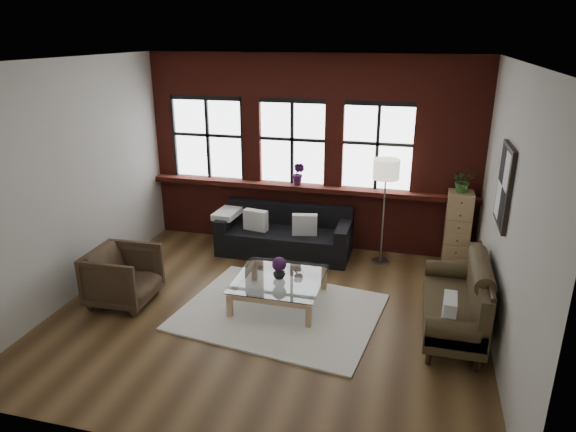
% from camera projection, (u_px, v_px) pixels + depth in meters
% --- Properties ---
extents(floor, '(5.50, 5.50, 0.00)m').
position_uv_depth(floor, '(269.00, 312.00, 6.81)').
color(floor, '#49321A').
rests_on(floor, ground).
extents(ceiling, '(5.50, 5.50, 0.00)m').
position_uv_depth(ceiling, '(266.00, 60.00, 5.73)').
color(ceiling, white).
rests_on(ceiling, ground).
extents(wall_back, '(5.50, 0.00, 5.50)m').
position_uv_depth(wall_back, '(311.00, 153.00, 8.55)').
color(wall_back, '#B4B1A7').
rests_on(wall_back, ground).
extents(wall_front, '(5.50, 0.00, 5.50)m').
position_uv_depth(wall_front, '(176.00, 291.00, 3.99)').
color(wall_front, '#B4B1A7').
rests_on(wall_front, ground).
extents(wall_left, '(0.00, 5.00, 5.00)m').
position_uv_depth(wall_left, '(73.00, 181.00, 6.91)').
color(wall_left, '#B4B1A7').
rests_on(wall_left, ground).
extents(wall_right, '(0.00, 5.00, 5.00)m').
position_uv_depth(wall_right, '(508.00, 216.00, 5.62)').
color(wall_right, '#B4B1A7').
rests_on(wall_right, ground).
extents(brick_backwall, '(5.50, 0.12, 3.20)m').
position_uv_depth(brick_backwall, '(310.00, 154.00, 8.49)').
color(brick_backwall, '#5E1E16').
rests_on(brick_backwall, floor).
extents(sill_ledge, '(5.50, 0.30, 0.08)m').
position_uv_depth(sill_ledge, '(308.00, 188.00, 8.60)').
color(sill_ledge, '#5E1E16').
rests_on(sill_ledge, brick_backwall).
extents(window_left, '(1.38, 0.10, 1.50)m').
position_uv_depth(window_left, '(209.00, 139.00, 8.87)').
color(window_left, black).
rests_on(window_left, brick_backwall).
extents(window_mid, '(1.38, 0.10, 1.50)m').
position_uv_depth(window_mid, '(293.00, 144.00, 8.52)').
color(window_mid, black).
rests_on(window_mid, brick_backwall).
extents(window_right, '(1.38, 0.10, 1.50)m').
position_uv_depth(window_right, '(377.00, 148.00, 8.19)').
color(window_right, black).
rests_on(window_right, brick_backwall).
extents(wall_poster, '(0.05, 0.74, 0.94)m').
position_uv_depth(wall_poster, '(505.00, 186.00, 5.82)').
color(wall_poster, black).
rests_on(wall_poster, wall_right).
extents(shag_rug, '(2.75, 2.29, 0.03)m').
position_uv_depth(shag_rug, '(280.00, 312.00, 6.78)').
color(shag_rug, silver).
rests_on(shag_rug, floor).
extents(dark_sofa, '(2.17, 0.88, 0.79)m').
position_uv_depth(dark_sofa, '(285.00, 231.00, 8.48)').
color(dark_sofa, black).
rests_on(dark_sofa, floor).
extents(pillow_a, '(0.42, 0.21, 0.34)m').
position_uv_depth(pillow_a, '(256.00, 220.00, 8.43)').
color(pillow_a, silver).
rests_on(pillow_a, dark_sofa).
extents(pillow_b, '(0.42, 0.22, 0.34)m').
position_uv_depth(pillow_b, '(305.00, 225.00, 8.24)').
color(pillow_b, silver).
rests_on(pillow_b, dark_sofa).
extents(vintage_settee, '(0.77, 1.73, 0.93)m').
position_uv_depth(vintage_settee, '(454.00, 298.00, 6.20)').
color(vintage_settee, '#372C19').
rests_on(vintage_settee, floor).
extents(pillow_settee, '(0.16, 0.39, 0.34)m').
position_uv_depth(pillow_settee, '(449.00, 311.00, 5.70)').
color(pillow_settee, silver).
rests_on(pillow_settee, vintage_settee).
extents(armchair, '(0.86, 0.84, 0.77)m').
position_uv_depth(armchair, '(123.00, 276.00, 6.94)').
color(armchair, '#382A1C').
rests_on(armchair, floor).
extents(coffee_table, '(1.16, 1.16, 0.39)m').
position_uv_depth(coffee_table, '(279.00, 291.00, 6.96)').
color(coffee_table, tan).
rests_on(coffee_table, shag_rug).
extents(vase, '(0.21, 0.21, 0.17)m').
position_uv_depth(vase, '(279.00, 273.00, 6.87)').
color(vase, '#B2B2B2').
rests_on(vase, coffee_table).
extents(flowers, '(0.19, 0.19, 0.19)m').
position_uv_depth(flowers, '(279.00, 264.00, 6.82)').
color(flowers, '#401949').
rests_on(flowers, vase).
extents(drawer_chest, '(0.37, 0.37, 1.21)m').
position_uv_depth(drawer_chest, '(457.00, 230.00, 7.96)').
color(drawer_chest, tan).
rests_on(drawer_chest, floor).
extents(potted_plant_top, '(0.41, 0.38, 0.37)m').
position_uv_depth(potted_plant_top, '(463.00, 181.00, 7.69)').
color(potted_plant_top, '#2D5923').
rests_on(potted_plant_top, drawer_chest).
extents(floor_lamp, '(0.40, 0.40, 1.84)m').
position_uv_depth(floor_lamp, '(384.00, 208.00, 7.97)').
color(floor_lamp, '#A5A5A8').
rests_on(floor_lamp, floor).
extents(sill_plant, '(0.26, 0.24, 0.39)m').
position_uv_depth(sill_plant, '(298.00, 174.00, 8.53)').
color(sill_plant, '#401949').
rests_on(sill_plant, sill_ledge).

